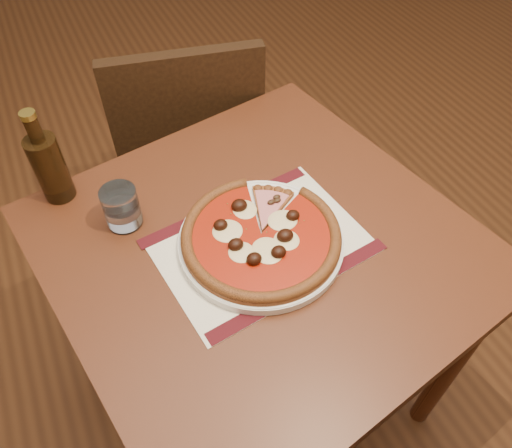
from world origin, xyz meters
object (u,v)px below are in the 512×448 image
at_px(pizza, 261,235).
at_px(bottle, 49,166).
at_px(plate, 261,241).
at_px(table, 260,270).
at_px(water_glass, 122,207).
at_px(chair_far, 190,146).

height_order(pizza, bottle, bottle).
bearing_deg(plate, table, 71.26).
height_order(plate, bottle, bottle).
relative_size(table, plate, 2.82).
height_order(table, pizza, pizza).
relative_size(water_glass, bottle, 0.41).
distance_m(plate, bottle, 0.47).
bearing_deg(chair_far, bottle, 50.40).
height_order(table, plate, plate).
bearing_deg(water_glass, chair_far, 57.50).
xyz_separation_m(water_glass, bottle, (-0.11, 0.14, 0.04)).
xyz_separation_m(table, plate, (-0.00, -0.01, 0.11)).
xyz_separation_m(plate, pizza, (-0.00, -0.00, 0.02)).
bearing_deg(pizza, chair_far, 84.77).
height_order(chair_far, bottle, bottle).
xyz_separation_m(table, pizza, (-0.00, -0.01, 0.13)).
bearing_deg(table, water_glass, 144.26).
distance_m(plate, water_glass, 0.29).
relative_size(plate, bottle, 1.50).
height_order(plate, water_glass, water_glass).
relative_size(plate, water_glass, 3.69).
bearing_deg(table, chair_far, 85.04).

